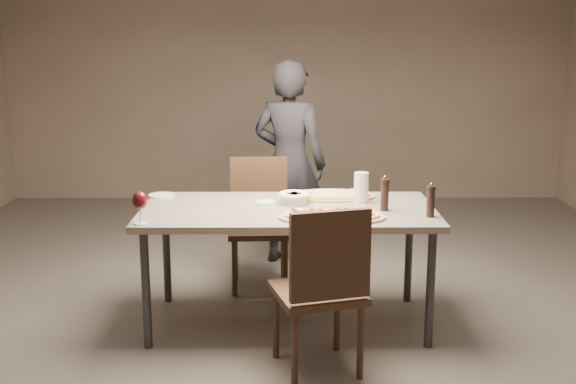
{
  "coord_description": "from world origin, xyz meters",
  "views": [
    {
      "loc": [
        -0.02,
        -4.3,
        1.81
      ],
      "look_at": [
        0.0,
        0.0,
        0.85
      ],
      "focal_mm": 45.0,
      "sensor_mm": 36.0,
      "label": 1
    }
  ],
  "objects_px": {
    "dining_table": "(288,217)",
    "diner": "(290,163)",
    "carafe": "(361,187)",
    "zucchini_pizza": "(332,216)",
    "bread_basket": "(294,197)",
    "chair_near": "(323,282)",
    "chair_far": "(259,215)",
    "ham_pizza": "(331,195)",
    "pepper_mill_left": "(385,194)"
  },
  "relations": [
    {
      "from": "zucchini_pizza",
      "to": "ham_pizza",
      "type": "xyz_separation_m",
      "value": [
        0.03,
        0.54,
        -0.0
      ]
    },
    {
      "from": "carafe",
      "to": "chair_near",
      "type": "xyz_separation_m",
      "value": [
        -0.28,
        -0.87,
        -0.32
      ]
    },
    {
      "from": "bread_basket",
      "to": "ham_pizza",
      "type": "bearing_deg",
      "value": 34.23
    },
    {
      "from": "zucchini_pizza",
      "to": "diner",
      "type": "bearing_deg",
      "value": 93.99
    },
    {
      "from": "chair_far",
      "to": "diner",
      "type": "height_order",
      "value": "diner"
    },
    {
      "from": "diner",
      "to": "carafe",
      "type": "bearing_deg",
      "value": 133.07
    },
    {
      "from": "ham_pizza",
      "to": "chair_far",
      "type": "xyz_separation_m",
      "value": [
        -0.49,
        0.46,
        -0.25
      ]
    },
    {
      "from": "dining_table",
      "to": "ham_pizza",
      "type": "relative_size",
      "value": 3.15
    },
    {
      "from": "diner",
      "to": "chair_far",
      "type": "bearing_deg",
      "value": 86.52
    },
    {
      "from": "chair_far",
      "to": "zucchini_pizza",
      "type": "bearing_deg",
      "value": 111.82
    },
    {
      "from": "chair_far",
      "to": "diner",
      "type": "distance_m",
      "value": 0.61
    },
    {
      "from": "dining_table",
      "to": "carafe",
      "type": "relative_size",
      "value": 9.39
    },
    {
      "from": "bread_basket",
      "to": "zucchini_pizza",
      "type": "bearing_deg",
      "value": -60.55
    },
    {
      "from": "zucchini_pizza",
      "to": "pepper_mill_left",
      "type": "distance_m",
      "value": 0.39
    },
    {
      "from": "ham_pizza",
      "to": "pepper_mill_left",
      "type": "distance_m",
      "value": 0.47
    },
    {
      "from": "zucchini_pizza",
      "to": "chair_far",
      "type": "xyz_separation_m",
      "value": [
        -0.46,
        1.0,
        -0.25
      ]
    },
    {
      "from": "zucchini_pizza",
      "to": "carafe",
      "type": "distance_m",
      "value": 0.46
    },
    {
      "from": "carafe",
      "to": "diner",
      "type": "relative_size",
      "value": 0.12
    },
    {
      "from": "dining_table",
      "to": "carafe",
      "type": "bearing_deg",
      "value": 17.58
    },
    {
      "from": "pepper_mill_left",
      "to": "carafe",
      "type": "bearing_deg",
      "value": 119.11
    },
    {
      "from": "ham_pizza",
      "to": "dining_table",
      "type": "bearing_deg",
      "value": -131.52
    },
    {
      "from": "zucchini_pizza",
      "to": "diner",
      "type": "xyz_separation_m",
      "value": [
        -0.23,
        1.5,
        0.04
      ]
    },
    {
      "from": "ham_pizza",
      "to": "carafe",
      "type": "distance_m",
      "value": 0.24
    },
    {
      "from": "bread_basket",
      "to": "diner",
      "type": "relative_size",
      "value": 0.12
    },
    {
      "from": "bread_basket",
      "to": "pepper_mill_left",
      "type": "height_order",
      "value": "pepper_mill_left"
    },
    {
      "from": "zucchini_pizza",
      "to": "pepper_mill_left",
      "type": "relative_size",
      "value": 2.88
    },
    {
      "from": "carafe",
      "to": "diner",
      "type": "height_order",
      "value": "diner"
    },
    {
      "from": "pepper_mill_left",
      "to": "chair_near",
      "type": "xyz_separation_m",
      "value": [
        -0.4,
        -0.65,
        -0.33
      ]
    },
    {
      "from": "zucchini_pizza",
      "to": "bread_basket",
      "type": "relative_size",
      "value": 3.11
    },
    {
      "from": "bread_basket",
      "to": "diner",
      "type": "bearing_deg",
      "value": 91.07
    },
    {
      "from": "bread_basket",
      "to": "chair_near",
      "type": "distance_m",
      "value": 0.89
    },
    {
      "from": "zucchini_pizza",
      "to": "pepper_mill_left",
      "type": "bearing_deg",
      "value": 25.22
    },
    {
      "from": "ham_pizza",
      "to": "bread_basket",
      "type": "bearing_deg",
      "value": -142.26
    },
    {
      "from": "ham_pizza",
      "to": "diner",
      "type": "distance_m",
      "value": 0.99
    },
    {
      "from": "diner",
      "to": "dining_table",
      "type": "bearing_deg",
      "value": 110.0
    },
    {
      "from": "zucchini_pizza",
      "to": "carafe",
      "type": "height_order",
      "value": "carafe"
    },
    {
      "from": "dining_table",
      "to": "diner",
      "type": "height_order",
      "value": "diner"
    },
    {
      "from": "carafe",
      "to": "chair_far",
      "type": "height_order",
      "value": "carafe"
    },
    {
      "from": "zucchini_pizza",
      "to": "carafe",
      "type": "relative_size",
      "value": 3.25
    },
    {
      "from": "zucchini_pizza",
      "to": "pepper_mill_left",
      "type": "xyz_separation_m",
      "value": [
        0.33,
        0.19,
        0.09
      ]
    },
    {
      "from": "ham_pizza",
      "to": "chair_near",
      "type": "bearing_deg",
      "value": -92.3
    },
    {
      "from": "ham_pizza",
      "to": "chair_near",
      "type": "distance_m",
      "value": 1.03
    },
    {
      "from": "bread_basket",
      "to": "pepper_mill_left",
      "type": "bearing_deg",
      "value": -18.68
    },
    {
      "from": "chair_near",
      "to": "chair_far",
      "type": "xyz_separation_m",
      "value": [
        -0.38,
        1.46,
        -0.01
      ]
    },
    {
      "from": "zucchini_pizza",
      "to": "ham_pizza",
      "type": "height_order",
      "value": "zucchini_pizza"
    },
    {
      "from": "chair_near",
      "to": "zucchini_pizza",
      "type": "bearing_deg",
      "value": 65.18
    },
    {
      "from": "carafe",
      "to": "chair_near",
      "type": "bearing_deg",
      "value": -108.2
    },
    {
      "from": "chair_near",
      "to": "chair_far",
      "type": "height_order",
      "value": "chair_near"
    },
    {
      "from": "zucchini_pizza",
      "to": "bread_basket",
      "type": "xyz_separation_m",
      "value": [
        -0.21,
        0.38,
        0.03
      ]
    },
    {
      "from": "pepper_mill_left",
      "to": "chair_far",
      "type": "bearing_deg",
      "value": 134.19
    }
  ]
}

